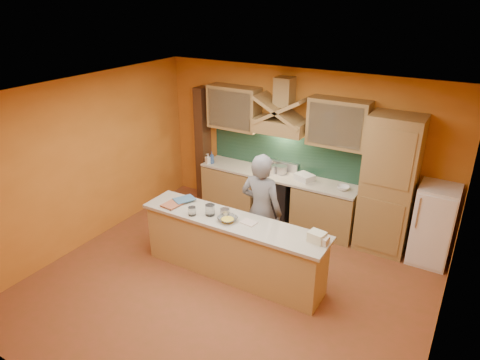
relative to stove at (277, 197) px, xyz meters
The scene contains 36 objects.
floor 2.27m from the stove, 82.23° to the right, with size 5.50×5.00×0.01m, color brown.
ceiling 3.23m from the stove, 82.23° to the right, with size 5.50×5.00×0.01m, color white.
wall_back 1.04m from the stove, 45.00° to the left, with size 5.50×0.02×2.80m, color orange.
wall_front 4.80m from the stove, 86.35° to the right, with size 5.50×0.02×2.80m, color orange.
wall_left 3.43m from the stove, 138.08° to the right, with size 0.02×5.00×2.80m, color orange.
wall_right 3.88m from the stove, 35.80° to the right, with size 0.02×5.00×2.80m, color orange.
base_cabinet_left 0.95m from the stove, behind, with size 1.10×0.60×0.86m, color #A07E49.
base_cabinet_right 0.95m from the stove, ahead, with size 1.10×0.60×0.86m, color #A07E49.
counter_top 0.45m from the stove, behind, with size 3.00×0.62×0.04m, color #BBB19E.
stove is the anchor object (origin of this frame).
backsplash 0.85m from the stove, 90.00° to the left, with size 3.00×0.03×0.70m, color #193729.
range_hood 1.37m from the stove, 90.00° to the left, with size 0.92×0.50×0.24m, color #A07E49.
hood_chimney 1.96m from the stove, 90.00° to the left, with size 0.30×0.30×0.50m, color #A07E49.
upper_cabinet_left 1.85m from the stove, behind, with size 1.00×0.35×0.80m, color #A07E49.
upper_cabinet_right 1.85m from the stove, ahead, with size 1.00×0.35×0.80m, color #A07E49.
pantry_column 2.07m from the stove, ahead, with size 0.80×0.60×2.30m, color #A07E49.
fridge 2.71m from the stove, ahead, with size 0.58×0.60×1.30m, color white.
trim_column_left 1.89m from the stove, behind, with size 0.20×0.30×2.30m, color #472816.
island_body 1.91m from the stove, 83.99° to the right, with size 2.80×0.55×0.88m, color tan.
island_top 1.97m from the stove, 83.99° to the right, with size 2.90×0.62×0.05m, color #BBB19E.
person 1.54m from the stove, 73.79° to the right, with size 0.67×0.44×1.84m, color slate.
pot_large 0.55m from the stove, behind, with size 0.25×0.25×0.16m, color silver.
pot_small 0.53m from the stove, 55.17° to the left, with size 0.20×0.20×0.15m, color #B9B8C0.
soap_bottle_a 1.52m from the stove, behind, with size 0.09×0.09×0.21m, color beige.
soap_bottle_b 1.47m from the stove, behind, with size 0.09×0.09×0.24m, color #304D85.
bowl_back 1.34m from the stove, ahead, with size 0.21×0.21×0.06m, color silver.
dish_rack 0.74m from the stove, ahead, with size 0.31×0.24×0.11m, color silver.
book_lower 2.24m from the stove, 116.24° to the right, with size 0.25×0.34×0.03m, color #B46240.
book_upper 2.00m from the stove, 116.60° to the right, with size 0.23×0.32×0.02m, color #416990.
jar_large 2.03m from the stove, 94.76° to the right, with size 0.14×0.14×0.16m, color silver.
jar_small 2.19m from the stove, 100.67° to the right, with size 0.12×0.12×0.13m, color silver.
kitchen_scale 1.94m from the stove, 88.74° to the right, with size 0.11×0.11×0.09m, color white.
mixing_bowl 2.05m from the stove, 85.45° to the right, with size 0.27×0.27×0.07m, color silver.
cloth 1.98m from the stove, 76.52° to the right, with size 0.22×0.16×0.01m, color beige.
grocery_bag_a 2.41m from the stove, 51.44° to the right, with size 0.22×0.17×0.14m, color beige.
grocery_bag_b 2.47m from the stove, 50.32° to the right, with size 0.17×0.13×0.10m, color beige.
Camera 1 is at (2.75, -4.32, 3.98)m, focal length 32.00 mm.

